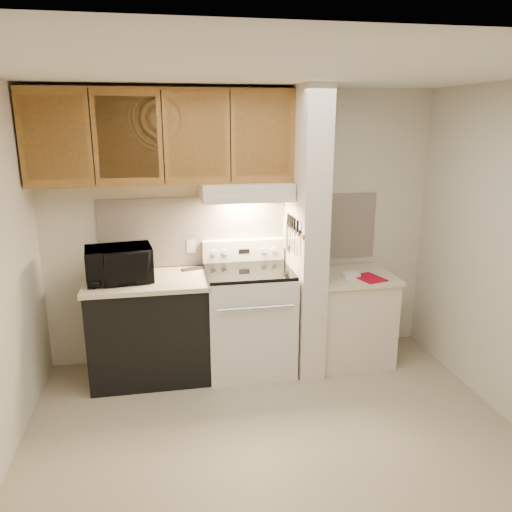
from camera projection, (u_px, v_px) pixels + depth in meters
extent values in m
plane|color=tan|center=(276.00, 443.00, 3.55)|extent=(3.60, 3.60, 0.00)
plane|color=white|center=(281.00, 70.00, 2.88)|extent=(3.60, 3.60, 0.00)
cube|color=beige|center=(242.00, 228.00, 4.64)|extent=(3.60, 2.50, 0.02)
cube|color=white|center=(243.00, 230.00, 4.63)|extent=(2.60, 0.02, 0.63)
cube|color=silver|center=(249.00, 321.00, 4.52)|extent=(0.76, 0.65, 0.92)
cube|color=black|center=(255.00, 331.00, 4.21)|extent=(0.50, 0.01, 0.30)
cylinder|color=silver|center=(256.00, 308.00, 4.12)|extent=(0.65, 0.02, 0.02)
cube|color=black|center=(249.00, 271.00, 4.40)|extent=(0.74, 0.64, 0.03)
cube|color=silver|center=(243.00, 250.00, 4.63)|extent=(0.76, 0.08, 0.20)
cube|color=black|center=(244.00, 251.00, 4.60)|extent=(0.10, 0.01, 0.04)
cylinder|color=silver|center=(214.00, 253.00, 4.54)|extent=(0.05, 0.02, 0.05)
cylinder|color=silver|center=(225.00, 252.00, 4.56)|extent=(0.05, 0.02, 0.05)
cylinder|color=silver|center=(263.00, 250.00, 4.62)|extent=(0.05, 0.02, 0.05)
cylinder|color=silver|center=(274.00, 250.00, 4.64)|extent=(0.05, 0.02, 0.05)
cube|color=black|center=(150.00, 330.00, 4.38)|extent=(1.00, 0.63, 0.87)
cube|color=beige|center=(147.00, 281.00, 4.26)|extent=(1.04, 0.67, 0.04)
cube|color=black|center=(193.00, 269.00, 4.51)|extent=(0.21, 0.12, 0.01)
cylinder|color=#255D57|center=(121.00, 267.00, 4.41)|extent=(0.10, 0.10, 0.10)
cube|color=beige|center=(191.00, 246.00, 4.57)|extent=(0.08, 0.01, 0.12)
imported|color=black|center=(119.00, 264.00, 4.16)|extent=(0.58, 0.43, 0.30)
cube|color=beige|center=(306.00, 234.00, 4.40)|extent=(0.22, 0.70, 2.50)
cube|color=#8F5F28|center=(293.00, 229.00, 4.36)|extent=(0.01, 0.70, 0.04)
cube|color=black|center=(294.00, 228.00, 4.31)|extent=(0.02, 0.42, 0.04)
cube|color=silver|center=(297.00, 243.00, 4.18)|extent=(0.01, 0.03, 0.16)
cylinder|color=black|center=(298.00, 226.00, 4.13)|extent=(0.02, 0.02, 0.10)
cube|color=silver|center=(294.00, 242.00, 4.27)|extent=(0.01, 0.04, 0.18)
cylinder|color=black|center=(295.00, 224.00, 4.23)|extent=(0.02, 0.02, 0.10)
cube|color=silver|center=(292.00, 241.00, 4.34)|extent=(0.01, 0.04, 0.20)
cylinder|color=black|center=(292.00, 222.00, 4.30)|extent=(0.02, 0.02, 0.10)
cube|color=silver|center=(290.00, 237.00, 4.42)|extent=(0.01, 0.04, 0.16)
cylinder|color=black|center=(290.00, 220.00, 4.36)|extent=(0.02, 0.02, 0.10)
cube|color=silver|center=(288.00, 236.00, 4.48)|extent=(0.01, 0.04, 0.18)
cylinder|color=black|center=(288.00, 219.00, 4.44)|extent=(0.02, 0.02, 0.10)
cube|color=gray|center=(286.00, 234.00, 4.54)|extent=(0.03, 0.11, 0.27)
cube|color=beige|center=(350.00, 319.00, 4.70)|extent=(0.70, 0.60, 0.81)
cube|color=beige|center=(353.00, 276.00, 4.59)|extent=(0.74, 0.64, 0.04)
cube|color=#A6061C|center=(369.00, 278.00, 4.46)|extent=(0.27, 0.33, 0.01)
cube|color=white|center=(351.00, 275.00, 4.49)|extent=(0.16, 0.12, 0.04)
cube|color=beige|center=(246.00, 191.00, 4.33)|extent=(0.78, 0.44, 0.15)
cube|color=beige|center=(250.00, 200.00, 4.14)|extent=(0.78, 0.04, 0.06)
cube|color=#8F5F28|center=(163.00, 137.00, 4.13)|extent=(2.18, 0.33, 0.77)
cube|color=#8F5F28|center=(55.00, 138.00, 3.83)|extent=(0.46, 0.01, 0.63)
cube|color=black|center=(92.00, 138.00, 3.88)|extent=(0.01, 0.01, 0.73)
cube|color=#8F5F28|center=(128.00, 138.00, 3.93)|extent=(0.46, 0.01, 0.63)
cube|color=black|center=(163.00, 137.00, 3.98)|extent=(0.01, 0.01, 0.73)
cube|color=#8F5F28|center=(197.00, 137.00, 4.03)|extent=(0.46, 0.01, 0.63)
cube|color=black|center=(230.00, 137.00, 4.07)|extent=(0.01, 0.01, 0.73)
cube|color=#8F5F28|center=(263.00, 137.00, 4.12)|extent=(0.46, 0.01, 0.63)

